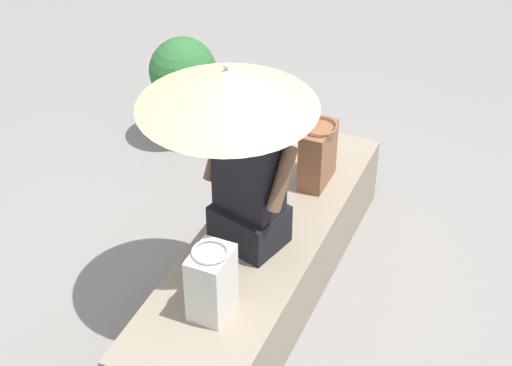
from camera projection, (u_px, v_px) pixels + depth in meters
name	position (u px, v px, depth m)	size (l,w,h in m)	color
ground_plane	(262.00, 293.00, 4.49)	(14.00, 14.00, 0.00)	gray
stone_bench	(262.00, 264.00, 4.36)	(2.19, 0.62, 0.43)	gray
person_seated	(249.00, 180.00, 3.96)	(0.36, 0.51, 0.90)	black
parasol	(227.00, 88.00, 3.62)	(0.85, 0.85, 1.05)	#B7B7BC
handbag_black	(318.00, 154.00, 4.51)	(0.27, 0.20, 0.38)	brown
tote_bag_canvas	(212.00, 282.00, 3.68)	(0.22, 0.17, 0.37)	silver
planter_near	(184.00, 87.00, 5.50)	(0.46, 0.46, 0.77)	gray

